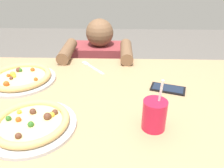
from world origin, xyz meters
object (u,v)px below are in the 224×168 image
Objects in this scene: pizza_near at (32,123)px; fork at (92,67)px; drink_cup_colored at (154,115)px; diner_seated at (101,87)px; cell_phone at (168,89)px; pizza_far at (21,78)px.

pizza_near is 0.53m from fork.
pizza_near is 0.42m from drink_cup_colored.
drink_cup_colored reaches higher than diner_seated.
cell_phone is (0.37, -0.23, 0.00)m from fork.
drink_cup_colored is 0.57m from fork.
pizza_near is 1.83× the size of cell_phone.
pizza_far is 0.35× the size of diner_seated.
pizza_near is at bearing -63.25° from pizza_far.
pizza_near is at bearing -151.68° from cell_phone.
diner_seated is (0.01, 0.38, -0.34)m from fork.
pizza_near reaches higher than pizza_far.
drink_cup_colored is at bearing -73.94° from diner_seated.
pizza_far reaches higher than fork.
pizza_far is 1.95× the size of cell_phone.
drink_cup_colored is at bearing -110.63° from cell_phone.
drink_cup_colored reaches higher than cell_phone.
pizza_far is 1.72× the size of drink_cup_colored.
pizza_near is 0.94× the size of pizza_far.
drink_cup_colored is 0.99m from diner_seated.
diner_seated is at bearing 58.77° from pizza_far.
pizza_far is at bearing -121.23° from diner_seated.
diner_seated is at bearing 87.89° from fork.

